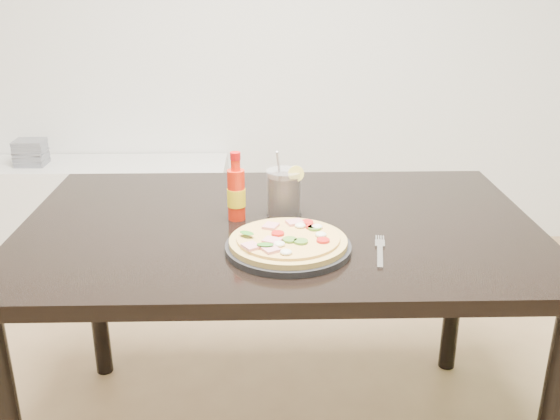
{
  "coord_description": "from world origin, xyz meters",
  "views": [
    {
      "loc": [
        0.1,
        -0.93,
        1.39
      ],
      "look_at": [
        0.14,
        0.53,
        0.83
      ],
      "focal_mm": 40.0,
      "sensor_mm": 36.0,
      "label": 1
    }
  ],
  "objects_px": {
    "dining_table": "(279,249)",
    "media_console": "(90,210)",
    "fork": "(380,250)",
    "hot_sauce_bottle": "(236,193)",
    "pizza": "(288,240)",
    "plate": "(288,247)",
    "cola_cup": "(284,194)"
  },
  "relations": [
    {
      "from": "hot_sauce_bottle",
      "to": "fork",
      "type": "distance_m",
      "value": 0.43
    },
    {
      "from": "cola_cup",
      "to": "fork",
      "type": "relative_size",
      "value": 1.0
    },
    {
      "from": "hot_sauce_bottle",
      "to": "fork",
      "type": "xyz_separation_m",
      "value": [
        0.36,
        -0.22,
        -0.07
      ]
    },
    {
      "from": "pizza",
      "to": "media_console",
      "type": "relative_size",
      "value": 0.21
    },
    {
      "from": "plate",
      "to": "hot_sauce_bottle",
      "type": "relative_size",
      "value": 1.62
    },
    {
      "from": "plate",
      "to": "media_console",
      "type": "bearing_deg",
      "value": 120.7
    },
    {
      "from": "pizza",
      "to": "cola_cup",
      "type": "relative_size",
      "value": 1.53
    },
    {
      "from": "dining_table",
      "to": "media_console",
      "type": "height_order",
      "value": "dining_table"
    },
    {
      "from": "pizza",
      "to": "cola_cup",
      "type": "distance_m",
      "value": 0.24
    },
    {
      "from": "cola_cup",
      "to": "media_console",
      "type": "bearing_deg",
      "value": 124.86
    },
    {
      "from": "plate",
      "to": "pizza",
      "type": "distance_m",
      "value": 0.02
    },
    {
      "from": "fork",
      "to": "media_console",
      "type": "height_order",
      "value": "fork"
    },
    {
      "from": "plate",
      "to": "media_console",
      "type": "distance_m",
      "value": 1.94
    },
    {
      "from": "pizza",
      "to": "fork",
      "type": "distance_m",
      "value": 0.23
    },
    {
      "from": "plate",
      "to": "pizza",
      "type": "bearing_deg",
      "value": -24.33
    },
    {
      "from": "pizza",
      "to": "cola_cup",
      "type": "height_order",
      "value": "cola_cup"
    },
    {
      "from": "dining_table",
      "to": "plate",
      "type": "relative_size",
      "value": 4.52
    },
    {
      "from": "media_console",
      "to": "fork",
      "type": "bearing_deg",
      "value": -53.9
    },
    {
      "from": "media_console",
      "to": "cola_cup",
      "type": "bearing_deg",
      "value": -55.14
    },
    {
      "from": "pizza",
      "to": "hot_sauce_bottle",
      "type": "distance_m",
      "value": 0.26
    },
    {
      "from": "cola_cup",
      "to": "fork",
      "type": "distance_m",
      "value": 0.34
    },
    {
      "from": "media_console",
      "to": "hot_sauce_bottle",
      "type": "bearing_deg",
      "value": -59.53
    },
    {
      "from": "hot_sauce_bottle",
      "to": "fork",
      "type": "bearing_deg",
      "value": -31.83
    },
    {
      "from": "cola_cup",
      "to": "fork",
      "type": "bearing_deg",
      "value": -47.85
    },
    {
      "from": "dining_table",
      "to": "hot_sauce_bottle",
      "type": "bearing_deg",
      "value": 168.42
    },
    {
      "from": "dining_table",
      "to": "hot_sauce_bottle",
      "type": "height_order",
      "value": "hot_sauce_bottle"
    },
    {
      "from": "pizza",
      "to": "cola_cup",
      "type": "xyz_separation_m",
      "value": [
        -0.0,
        0.24,
        0.03
      ]
    },
    {
      "from": "hot_sauce_bottle",
      "to": "media_console",
      "type": "height_order",
      "value": "hot_sauce_bottle"
    },
    {
      "from": "hot_sauce_bottle",
      "to": "media_console",
      "type": "distance_m",
      "value": 1.72
    },
    {
      "from": "pizza",
      "to": "dining_table",
      "type": "bearing_deg",
      "value": 95.64
    },
    {
      "from": "dining_table",
      "to": "cola_cup",
      "type": "relative_size",
      "value": 7.4
    },
    {
      "from": "dining_table",
      "to": "media_console",
      "type": "xyz_separation_m",
      "value": [
        -0.94,
        1.42,
        -0.42
      ]
    }
  ]
}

